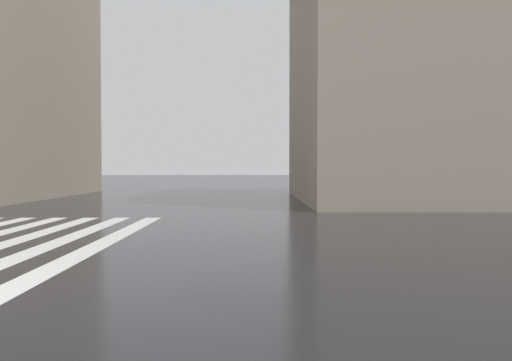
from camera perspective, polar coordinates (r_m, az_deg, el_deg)
The scene contains 0 objects.
Camera 1 is at (-6.23, -3.81, 1.61)m, focal length 36.66 mm.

